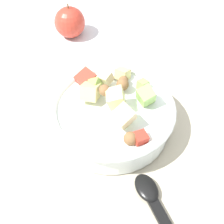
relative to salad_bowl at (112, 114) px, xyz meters
The scene contains 5 objects.
ground_plane 0.04m from the salad_bowl, 136.08° to the right, with size 2.40×2.40×0.00m, color silver.
placemat 0.04m from the salad_bowl, 136.08° to the right, with size 0.44×0.35×0.01m, color #BCB299.
salad_bowl is the anchor object (origin of this frame).
serving_spoon 0.21m from the salad_bowl, 152.20° to the right, with size 0.23×0.14×0.01m.
whole_apple 0.33m from the salad_bowl, 24.18° to the left, with size 0.08×0.08×0.09m.
Camera 1 is at (-0.40, -0.03, 0.51)m, focal length 52.58 mm.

